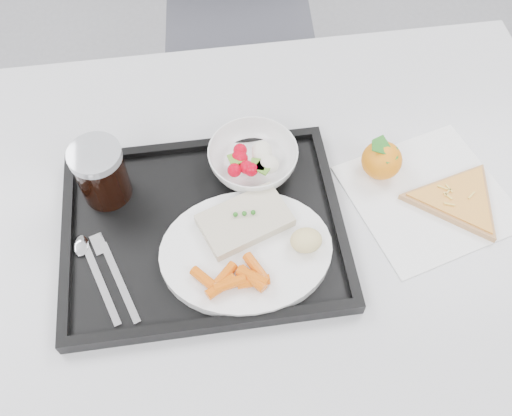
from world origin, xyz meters
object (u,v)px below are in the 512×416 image
at_px(dinner_plate, 246,252).
at_px(pizza_slice, 459,200).
at_px(tangerine, 382,160).
at_px(cola_glass, 101,172).
at_px(tray, 204,230).
at_px(salad_bowl, 253,159).
at_px(table, 250,229).

xyz_separation_m(dinner_plate, pizza_slice, (0.37, 0.05, -0.01)).
relative_size(dinner_plate, tangerine, 3.66).
bearing_deg(dinner_plate, cola_glass, 144.96).
xyz_separation_m(tray, pizza_slice, (0.43, -0.00, 0.00)).
bearing_deg(tray, cola_glass, 148.70).
bearing_deg(pizza_slice, tangerine, 144.79).
bearing_deg(tangerine, tray, -165.90).
height_order(dinner_plate, salad_bowl, salad_bowl).
bearing_deg(salad_bowl, tray, -131.32).
relative_size(tray, pizza_slice, 1.88).
height_order(tray, tangerine, tangerine).
bearing_deg(salad_bowl, tangerine, -8.03).
distance_m(table, tray, 0.12).
height_order(salad_bowl, tangerine, tangerine).
height_order(table, cola_glass, cola_glass).
distance_m(salad_bowl, pizza_slice, 0.35).
height_order(tray, pizza_slice, tray).
bearing_deg(table, salad_bowl, 77.44).
bearing_deg(tangerine, cola_glass, 178.34).
bearing_deg(salad_bowl, dinner_plate, -101.54).
relative_size(tray, salad_bowl, 2.96).
bearing_deg(table, dinner_plate, -100.71).
xyz_separation_m(cola_glass, pizza_slice, (0.58, -0.10, -0.06)).
bearing_deg(tangerine, salad_bowl, 171.97).
bearing_deg(dinner_plate, salad_bowl, 78.46).
height_order(tray, dinner_plate, dinner_plate).
bearing_deg(cola_glass, dinner_plate, -35.04).
height_order(tray, cola_glass, cola_glass).
bearing_deg(table, tangerine, 10.64).
bearing_deg(dinner_plate, tangerine, 28.49).
relative_size(tray, tangerine, 6.09).
xyz_separation_m(dinner_plate, salad_bowl, (0.03, 0.17, 0.01)).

